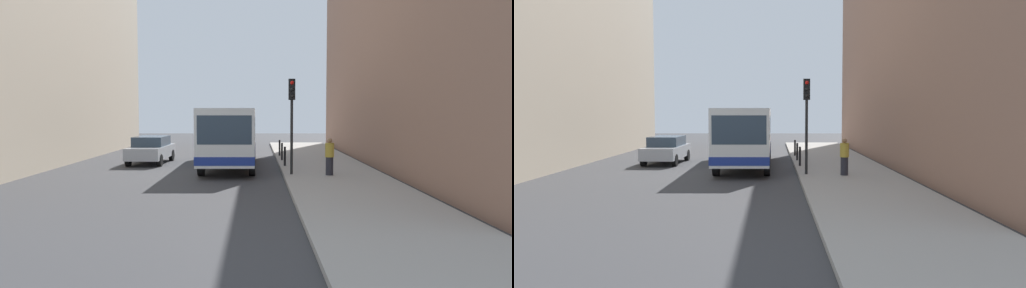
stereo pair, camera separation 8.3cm
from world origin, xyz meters
TOP-DOWN VIEW (x-y plane):
  - ground_plane at (0.00, 0.00)m, footprint 80.00×80.00m
  - sidewalk at (5.40, 0.00)m, footprint 4.40×40.00m
  - building_left at (-11.50, 4.00)m, footprint 7.00×32.00m
  - building_right at (11.50, 4.00)m, footprint 7.00×32.00m
  - bus at (0.71, 3.30)m, footprint 2.54×11.02m
  - car_beside_bus at (-3.74, 4.54)m, footprint 2.00×4.47m
  - traffic_light at (3.55, -1.30)m, footprint 0.28×0.33m
  - bollard_near at (3.45, 1.97)m, footprint 0.11×0.11m
  - bollard_mid at (3.45, 4.77)m, footprint 0.11×0.11m
  - bollard_far at (3.45, 7.57)m, footprint 0.11×0.11m
  - pedestrian_near_signal at (5.14, -1.62)m, footprint 0.38×0.38m

SIDE VIEW (x-z plane):
  - ground_plane at x=0.00m, z-range 0.00..0.00m
  - sidewalk at x=5.40m, z-range 0.00..0.15m
  - bollard_near at x=3.45m, z-range 0.15..1.10m
  - bollard_mid at x=3.45m, z-range 0.15..1.10m
  - bollard_far at x=3.45m, z-range 0.15..1.10m
  - car_beside_bus at x=-3.74m, z-range 0.04..1.52m
  - pedestrian_near_signal at x=5.14m, z-range 0.14..1.72m
  - bus at x=0.71m, z-range 0.23..3.23m
  - traffic_light at x=3.55m, z-range 0.96..5.06m
  - building_right at x=11.50m, z-range 0.00..13.77m
  - building_left at x=-11.50m, z-range 0.00..16.39m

